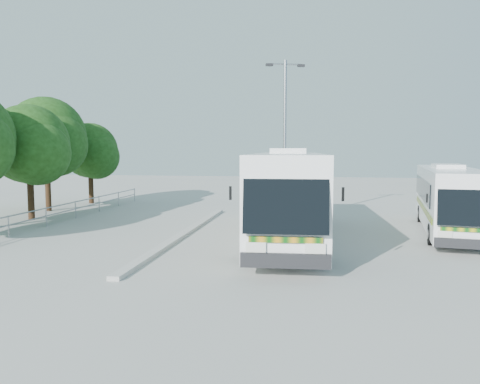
% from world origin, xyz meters
% --- Properties ---
extents(ground, '(100.00, 100.00, 0.00)m').
position_xyz_m(ground, '(0.00, 0.00, 0.00)').
color(ground, '#A7A7A1').
rests_on(ground, ground).
extents(kerb_divider, '(0.40, 16.00, 0.15)m').
position_xyz_m(kerb_divider, '(-2.30, 2.00, 0.07)').
color(kerb_divider, '#B2B2AD').
rests_on(kerb_divider, ground).
extents(railing, '(0.06, 22.00, 1.00)m').
position_xyz_m(railing, '(-10.00, 4.00, 0.74)').
color(railing, gray).
rests_on(railing, ground).
extents(tree_far_c, '(4.97, 4.69, 6.49)m').
position_xyz_m(tree_far_c, '(-12.12, 5.10, 4.26)').
color(tree_far_c, '#382314').
rests_on(tree_far_c, ground).
extents(tree_far_d, '(5.62, 5.30, 7.33)m').
position_xyz_m(tree_far_d, '(-13.31, 8.80, 4.82)').
color(tree_far_d, '#382314').
rests_on(tree_far_d, ground).
extents(tree_far_e, '(4.54, 4.28, 5.92)m').
position_xyz_m(tree_far_e, '(-12.63, 13.30, 3.89)').
color(tree_far_e, '#382314').
rests_on(tree_far_e, ground).
extents(coach_main, '(3.47, 13.80, 3.79)m').
position_xyz_m(coach_main, '(2.49, 1.62, 2.08)').
color(coach_main, white).
rests_on(coach_main, ground).
extents(coach_adjacent, '(3.79, 11.28, 3.08)m').
position_xyz_m(coach_adjacent, '(9.99, 4.48, 1.69)').
color(coach_adjacent, white).
rests_on(coach_adjacent, ground).
extents(lamppost, '(2.11, 0.82, 8.79)m').
position_xyz_m(lamppost, '(2.00, 6.87, 4.85)').
color(lamppost, '#919499').
rests_on(lamppost, ground).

